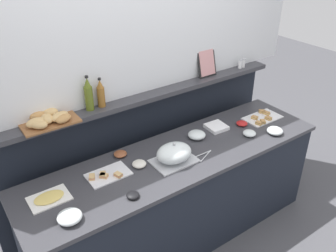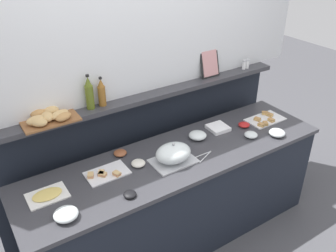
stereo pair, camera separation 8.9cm
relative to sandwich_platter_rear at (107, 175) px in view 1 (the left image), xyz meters
name	(u,v)px [view 1 (the left image)]	position (x,y,z in m)	size (l,w,h in m)	color
ground_plane	(143,199)	(0.59, 0.52, -0.89)	(12.00, 12.00, 0.00)	#4C4C51
buffet_counter	(178,197)	(0.59, -0.08, -0.45)	(2.58, 0.70, 0.88)	black
back_ledge_unit	(145,149)	(0.59, 0.44, -0.24)	(2.72, 0.22, 1.24)	black
upper_wall_panel	(137,8)	(0.59, 0.47, 1.03)	(3.32, 0.08, 1.36)	silver
sandwich_platter_rear	(107,175)	(0.00, 0.00, 0.00)	(0.31, 0.20, 0.04)	silver
sandwich_platter_side	(262,118)	(1.59, -0.05, 0.00)	(0.36, 0.21, 0.04)	white
cold_cuts_platter	(49,198)	(-0.43, -0.01, 0.00)	(0.27, 0.19, 0.02)	white
serving_cloche	(174,154)	(0.50, -0.13, 0.06)	(0.34, 0.24, 0.17)	#B7BABF
glass_bowl_large	(275,131)	(1.47, -0.30, 0.02)	(0.14, 0.14, 0.06)	silver
glass_bowl_medium	(249,133)	(1.26, -0.19, 0.01)	(0.11, 0.11, 0.05)	silver
glass_bowl_small	(197,135)	(0.87, 0.04, 0.02)	(0.15, 0.15, 0.06)	silver
glass_bowl_extra	(70,217)	(-0.39, -0.27, 0.02)	(0.16, 0.16, 0.06)	silver
condiment_bowl_cream	(242,123)	(1.34, -0.03, 0.01)	(0.10, 0.10, 0.04)	red
condiment_bowl_teal	(133,195)	(0.04, -0.31, 0.01)	(0.09, 0.09, 0.03)	black
condiment_bowl_dark	(120,154)	(0.20, 0.17, 0.01)	(0.10, 0.10, 0.04)	brown
condiment_bowl_red	(139,164)	(0.25, -0.03, 0.01)	(0.11, 0.11, 0.04)	silver
serving_tongs	(204,155)	(0.75, -0.20, 0.00)	(0.19, 0.08, 0.01)	#B7BABF
napkin_stack	(216,127)	(1.11, 0.06, 0.01)	(0.17, 0.17, 0.03)	white
olive_oil_bottle	(89,95)	(0.08, 0.39, 0.47)	(0.06, 0.06, 0.28)	#56661E
vinegar_bottle_amber	(101,94)	(0.18, 0.39, 0.45)	(0.06, 0.06, 0.24)	#8E5B23
salt_shaker	(240,64)	(1.66, 0.37, 0.39)	(0.03, 0.03, 0.09)	white
pepper_shaker	(243,63)	(1.71, 0.37, 0.39)	(0.03, 0.03, 0.09)	white
bread_basket	(47,119)	(-0.26, 0.36, 0.38)	(0.40, 0.30, 0.08)	brown
framed_picture	(207,63)	(1.26, 0.41, 0.47)	(0.20, 0.08, 0.25)	black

